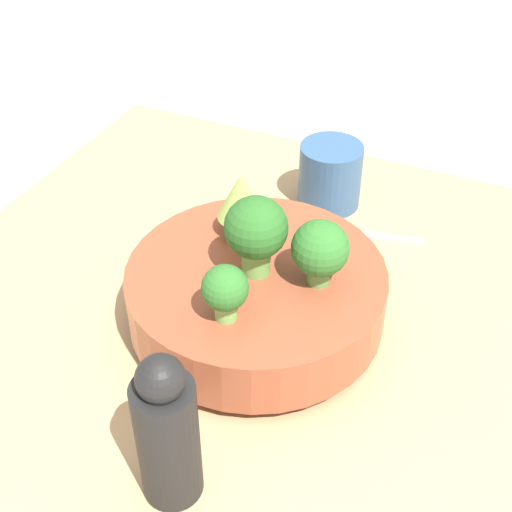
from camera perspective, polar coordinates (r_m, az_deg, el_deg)
The scene contains 10 objects.
ground_plane at distance 0.82m, azimuth 0.99°, elevation -7.62°, with size 6.00×6.00×0.00m, color silver.
table at distance 0.81m, azimuth 1.01°, elevation -6.40°, with size 0.82×0.76×0.05m.
bowl at distance 0.75m, azimuth -0.00°, elevation -3.10°, with size 0.27×0.27×0.08m.
broccoli_floret_center at distance 0.70m, azimuth -0.00°, elevation 2.04°, with size 0.06×0.06×0.09m.
broccoli_floret_left at distance 0.70m, azimuth 5.18°, elevation 0.55°, with size 0.06×0.06×0.07m.
broccoli_floret_back at distance 0.66m, azimuth -2.49°, elevation -2.73°, with size 0.04×0.04×0.06m.
romanesco_piece_near at distance 0.76m, azimuth -1.23°, elevation 4.66°, with size 0.05×0.05×0.07m.
cup at distance 0.95m, azimuth 5.95°, elevation 6.44°, with size 0.08×0.08×0.09m.
pepper_mill at distance 0.60m, azimuth -7.13°, elevation -13.82°, with size 0.05×0.05×0.16m.
fork at distance 0.91m, azimuth 8.13°, elevation 1.72°, with size 0.16×0.05×0.01m.
Camera 1 is at (-0.22, 0.52, 0.60)m, focal length 50.00 mm.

